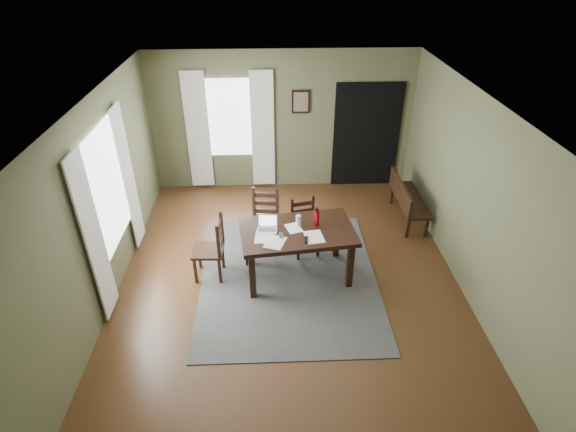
{
  "coord_description": "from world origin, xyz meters",
  "views": [
    {
      "loc": [
        -0.23,
        -5.26,
        4.37
      ],
      "look_at": [
        0.0,
        0.3,
        0.9
      ],
      "focal_mm": 28.0,
      "sensor_mm": 36.0,
      "label": 1
    }
  ],
  "objects_px": {
    "chair_end": "(212,249)",
    "water_bottle": "(316,217)",
    "chair_back_left": "(265,221)",
    "chair_back_right": "(304,227)",
    "bench": "(406,197)",
    "laptop": "(267,226)",
    "dining_table": "(297,236)"
  },
  "relations": [
    {
      "from": "chair_back_left",
      "to": "chair_back_right",
      "type": "xyz_separation_m",
      "value": [
        0.63,
        -0.13,
        -0.05
      ]
    },
    {
      "from": "chair_end",
      "to": "chair_back_right",
      "type": "distance_m",
      "value": 1.52
    },
    {
      "from": "laptop",
      "to": "water_bottle",
      "type": "height_order",
      "value": "water_bottle"
    },
    {
      "from": "chair_end",
      "to": "bench",
      "type": "height_order",
      "value": "chair_end"
    },
    {
      "from": "chair_back_right",
      "to": "bench",
      "type": "bearing_deg",
      "value": 12.73
    },
    {
      "from": "dining_table",
      "to": "chair_back_right",
      "type": "distance_m",
      "value": 0.69
    },
    {
      "from": "chair_back_left",
      "to": "bench",
      "type": "xyz_separation_m",
      "value": [
        2.51,
        0.76,
        -0.05
      ]
    },
    {
      "from": "bench",
      "to": "dining_table",
      "type": "bearing_deg",
      "value": 126.72
    },
    {
      "from": "chair_back_left",
      "to": "laptop",
      "type": "relative_size",
      "value": 3.3
    },
    {
      "from": "chair_end",
      "to": "chair_back_right",
      "type": "xyz_separation_m",
      "value": [
        1.4,
        0.58,
        -0.04
      ]
    },
    {
      "from": "chair_back_left",
      "to": "water_bottle",
      "type": "xyz_separation_m",
      "value": [
        0.76,
        -0.63,
        0.45
      ]
    },
    {
      "from": "chair_back_left",
      "to": "water_bottle",
      "type": "distance_m",
      "value": 1.08
    },
    {
      "from": "chair_back_left",
      "to": "bench",
      "type": "bearing_deg",
      "value": 25.03
    },
    {
      "from": "chair_end",
      "to": "water_bottle",
      "type": "xyz_separation_m",
      "value": [
        1.53,
        0.08,
        0.46
      ]
    },
    {
      "from": "chair_back_right",
      "to": "water_bottle",
      "type": "xyz_separation_m",
      "value": [
        0.13,
        -0.5,
        0.5
      ]
    },
    {
      "from": "chair_back_right",
      "to": "chair_end",
      "type": "bearing_deg",
      "value": -170.49
    },
    {
      "from": "laptop",
      "to": "water_bottle",
      "type": "relative_size",
      "value": 1.08
    },
    {
      "from": "chair_end",
      "to": "bench",
      "type": "relative_size",
      "value": 0.76
    },
    {
      "from": "bench",
      "to": "laptop",
      "type": "height_order",
      "value": "laptop"
    },
    {
      "from": "dining_table",
      "to": "water_bottle",
      "type": "relative_size",
      "value": 6.09
    },
    {
      "from": "chair_back_right",
      "to": "bench",
      "type": "height_order",
      "value": "chair_back_right"
    },
    {
      "from": "chair_end",
      "to": "water_bottle",
      "type": "bearing_deg",
      "value": 95.26
    },
    {
      "from": "dining_table",
      "to": "bench",
      "type": "bearing_deg",
      "value": 29.48
    },
    {
      "from": "chair_end",
      "to": "chair_back_left",
      "type": "bearing_deg",
      "value": 134.77
    },
    {
      "from": "dining_table",
      "to": "bench",
      "type": "distance_m",
      "value": 2.55
    },
    {
      "from": "dining_table",
      "to": "laptop",
      "type": "relative_size",
      "value": 5.62
    },
    {
      "from": "chair_back_left",
      "to": "laptop",
      "type": "xyz_separation_m",
      "value": [
        0.05,
        -0.7,
        0.37
      ]
    },
    {
      "from": "chair_back_left",
      "to": "bench",
      "type": "distance_m",
      "value": 2.62
    },
    {
      "from": "water_bottle",
      "to": "chair_end",
      "type": "bearing_deg",
      "value": -177.08
    },
    {
      "from": "dining_table",
      "to": "bench",
      "type": "relative_size",
      "value": 1.3
    },
    {
      "from": "chair_end",
      "to": "water_bottle",
      "type": "relative_size",
      "value": 3.55
    },
    {
      "from": "chair_back_right",
      "to": "bench",
      "type": "distance_m",
      "value": 2.08
    }
  ]
}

